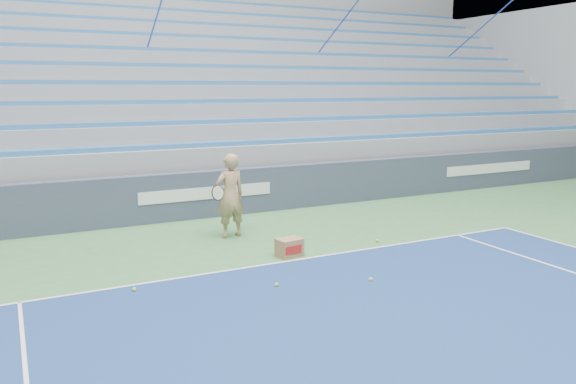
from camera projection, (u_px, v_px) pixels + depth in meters
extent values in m
cube|color=white|center=(279.00, 262.00, 9.80)|extent=(10.97, 0.05, 0.00)
cube|color=#374054|center=(205.00, 194.00, 13.22)|extent=(30.00, 0.30, 1.10)
cube|color=white|center=(207.00, 193.00, 13.07)|extent=(3.20, 0.02, 0.28)
cube|color=white|center=(490.00, 168.00, 17.05)|extent=(3.40, 0.02, 0.28)
cube|color=gray|center=(158.00, 169.00, 17.21)|extent=(30.00, 8.50, 1.10)
cube|color=gray|center=(157.00, 143.00, 17.06)|extent=(30.00, 8.50, 0.50)
cube|color=#2F6AAA|center=(195.00, 145.00, 13.61)|extent=(29.60, 0.42, 0.11)
cube|color=gray|center=(153.00, 126.00, 17.34)|extent=(30.00, 7.65, 0.50)
cube|color=#2F6AAA|center=(184.00, 122.00, 14.26)|extent=(29.60, 0.42, 0.11)
cube|color=gray|center=(149.00, 109.00, 17.63)|extent=(30.00, 6.80, 0.50)
cube|color=#2F6AAA|center=(174.00, 102.00, 14.91)|extent=(29.60, 0.42, 0.11)
cube|color=gray|center=(145.00, 93.00, 17.91)|extent=(30.00, 5.95, 0.50)
cube|color=#2F6AAA|center=(165.00, 83.00, 15.57)|extent=(29.60, 0.42, 0.11)
cube|color=gray|center=(141.00, 77.00, 18.19)|extent=(30.00, 5.10, 0.50)
cube|color=#2F6AAA|center=(157.00, 65.00, 16.22)|extent=(29.60, 0.42, 0.11)
cube|color=gray|center=(138.00, 62.00, 18.47)|extent=(30.00, 4.25, 0.50)
cube|color=#2F6AAA|center=(150.00, 49.00, 16.88)|extent=(29.60, 0.42, 0.11)
cube|color=gray|center=(134.00, 47.00, 18.75)|extent=(30.00, 3.40, 0.50)
cube|color=#2F6AAA|center=(142.00, 34.00, 17.53)|extent=(29.60, 0.42, 0.11)
cube|color=gray|center=(131.00, 33.00, 19.03)|extent=(30.00, 2.55, 0.50)
cube|color=#2F6AAA|center=(136.00, 21.00, 18.19)|extent=(29.60, 0.42, 0.11)
cube|color=gray|center=(127.00, 19.00, 19.31)|extent=(30.00, 1.70, 0.50)
cube|color=#2F6AAA|center=(130.00, 8.00, 18.84)|extent=(29.60, 0.42, 0.11)
cube|color=gray|center=(124.00, 5.00, 19.59)|extent=(30.00, 0.85, 0.50)
cube|color=gray|center=(515.00, 87.00, 23.46)|extent=(0.30, 8.80, 6.10)
cube|color=gray|center=(124.00, 70.00, 20.63)|extent=(31.00, 0.40, 7.30)
cylinder|color=#3251B1|center=(152.00, 33.00, 16.47)|extent=(0.05, 8.53, 5.04)
cylinder|color=#3251B1|center=(328.00, 41.00, 19.12)|extent=(0.05, 8.53, 5.04)
cylinder|color=#3251B1|center=(461.00, 46.00, 21.78)|extent=(0.05, 8.53, 5.04)
imported|color=tan|center=(230.00, 196.00, 11.39)|extent=(0.68, 0.49, 1.72)
cylinder|color=black|center=(218.00, 195.00, 11.00)|extent=(0.12, 0.27, 0.08)
cylinder|color=beige|center=(218.00, 193.00, 10.69)|extent=(0.29, 0.16, 0.28)
torus|color=black|center=(218.00, 193.00, 10.69)|extent=(0.31, 0.18, 0.30)
cube|color=#976E49|center=(289.00, 247.00, 10.19)|extent=(0.49, 0.40, 0.33)
cube|color=#B21E19|center=(294.00, 250.00, 10.04)|extent=(0.35, 0.07, 0.15)
sphere|color=#B8E42E|center=(371.00, 280.00, 8.88)|extent=(0.07, 0.07, 0.07)
sphere|color=#B8E42E|center=(134.00, 290.00, 8.44)|extent=(0.07, 0.07, 0.07)
sphere|color=#B8E42E|center=(277.00, 285.00, 8.64)|extent=(0.07, 0.07, 0.07)
sphere|color=#B8E42E|center=(377.00, 241.00, 11.13)|extent=(0.07, 0.07, 0.07)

